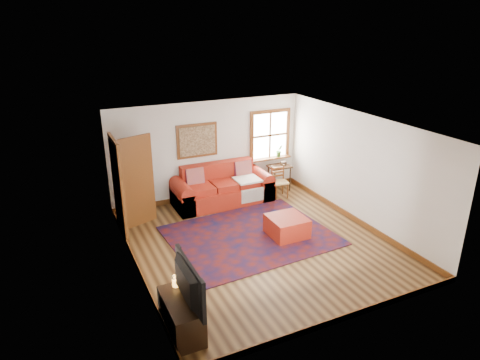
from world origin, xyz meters
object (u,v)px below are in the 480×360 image
red_ottoman (287,226)px  side_table (279,170)px  red_leather_sofa (222,190)px  media_cabinet (181,316)px  ladder_back_chair (279,180)px

red_ottoman → side_table: bearing=64.2°
red_ottoman → side_table: side_table is taller
red_leather_sofa → media_cabinet: bearing=-120.1°
red_leather_sofa → side_table: 1.73m
red_ottoman → red_leather_sofa: bearing=104.3°
red_ottoman → media_cabinet: (-2.97, -1.91, 0.06)m
red_ottoman → ladder_back_chair: bearing=65.1°
side_table → red_ottoman: bearing=-116.4°
red_ottoman → ladder_back_chair: ladder_back_chair is taller
side_table → ladder_back_chair: 0.46m
side_table → ladder_back_chair: ladder_back_chair is taller
red_leather_sofa → red_ottoman: red_leather_sofa is taller
red_ottoman → ladder_back_chair: (0.93, 1.95, 0.23)m
media_cabinet → red_ottoman: bearing=32.9°
red_leather_sofa → side_table: bearing=2.7°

